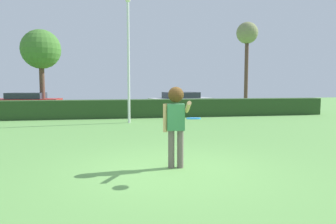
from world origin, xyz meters
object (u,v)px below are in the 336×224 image
at_px(lamppost, 128,54).
at_px(parked_car_red, 26,101).
at_px(parked_car_silver, 181,100).
at_px(birch_tree, 247,36).
at_px(frisbee, 194,118).
at_px(oak_tree, 41,50).
at_px(person, 176,116).

xyz_separation_m(lamppost, parked_car_red, (-6.28, 6.80, -2.51)).
height_order(lamppost, parked_car_silver, lamppost).
bearing_deg(birch_tree, frisbee, -116.31).
bearing_deg(parked_car_red, lamppost, -47.30).
distance_m(frisbee, oak_tree, 17.03).
xyz_separation_m(person, frisbee, (0.16, -0.92, 0.05)).
xyz_separation_m(person, parked_car_red, (-6.89, 14.97, -0.46)).
distance_m(parked_car_red, parked_car_silver, 10.13).
distance_m(person, parked_car_silver, 14.66).
bearing_deg(parked_car_silver, oak_tree, 177.00).
distance_m(lamppost, oak_tree, 8.46).
height_order(birch_tree, oak_tree, birch_tree).
height_order(person, frisbee, person).
bearing_deg(lamppost, parked_car_silver, 57.96).
distance_m(parked_car_silver, oak_tree, 9.65).
distance_m(person, oak_tree, 16.13).
height_order(frisbee, birch_tree, birch_tree).
xyz_separation_m(person, birch_tree, (9.79, 18.55, 4.62)).
xyz_separation_m(parked_car_red, parked_car_silver, (10.11, -0.68, 0.00)).
xyz_separation_m(person, parked_car_silver, (3.22, 14.29, -0.46)).
height_order(person, oak_tree, oak_tree).
height_order(lamppost, parked_car_red, lamppost).
xyz_separation_m(frisbee, birch_tree, (9.63, 19.47, 4.57)).
xyz_separation_m(person, oak_tree, (-5.84, 14.77, 2.83)).
relative_size(frisbee, oak_tree, 0.05).
relative_size(person, frisbee, 6.48).
distance_m(parked_car_silver, birch_tree, 9.33).
height_order(person, birch_tree, birch_tree).
height_order(lamppost, oak_tree, lamppost).
relative_size(person, oak_tree, 0.34).
bearing_deg(frisbee, lamppost, 94.86).
distance_m(lamppost, birch_tree, 14.92).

